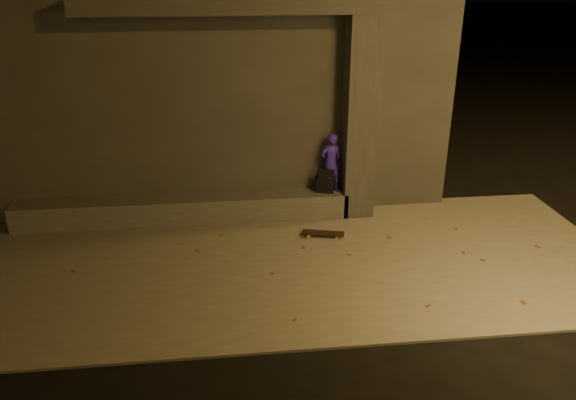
{
  "coord_description": "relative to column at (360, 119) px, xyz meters",
  "views": [
    {
      "loc": [
        -0.67,
        -5.75,
        4.43
      ],
      "look_at": [
        0.22,
        2.0,
        1.1
      ],
      "focal_mm": 35.0,
      "sensor_mm": 36.0,
      "label": 1
    }
  ],
  "objects": [
    {
      "name": "ground",
      "position": [
        -1.7,
        -3.75,
        -1.84
      ],
      "size": [
        120.0,
        120.0,
        0.0
      ],
      "primitive_type": "plane",
      "color": "black",
      "rests_on": "ground"
    },
    {
      "name": "sidewalk",
      "position": [
        -1.7,
        -1.75,
        -1.82
      ],
      "size": [
        11.0,
        4.4,
        0.04
      ],
      "primitive_type": "cube",
      "color": "#67625B",
      "rests_on": "ground"
    },
    {
      "name": "building",
      "position": [
        -2.7,
        2.74,
        0.77
      ],
      "size": [
        9.0,
        5.1,
        5.22
      ],
      "color": "#373432",
      "rests_on": "ground"
    },
    {
      "name": "ledge",
      "position": [
        -3.2,
        0.0,
        -1.58
      ],
      "size": [
        6.0,
        0.55,
        0.45
      ],
      "primitive_type": "cube",
      "color": "#494743",
      "rests_on": "sidewalk"
    },
    {
      "name": "column",
      "position": [
        0.0,
        0.0,
        0.0
      ],
      "size": [
        0.55,
        0.55,
        3.6
      ],
      "primitive_type": "cube",
      "color": "#373432",
      "rests_on": "sidewalk"
    },
    {
      "name": "canopy",
      "position": [
        -2.2,
        0.05,
        1.94
      ],
      "size": [
        5.0,
        0.7,
        0.28
      ],
      "primitive_type": "cube",
      "color": "#373432",
      "rests_on": "column"
    },
    {
      "name": "skateboarder",
      "position": [
        -0.5,
        0.0,
        -0.79
      ],
      "size": [
        0.46,
        0.35,
        1.11
      ],
      "primitive_type": "imported",
      "rotation": [
        0.0,
        0.0,
        3.38
      ],
      "color": "#321BB2",
      "rests_on": "ledge"
    },
    {
      "name": "backpack",
      "position": [
        -0.6,
        0.0,
        -1.19
      ],
      "size": [
        0.37,
        0.28,
        0.47
      ],
      "rotation": [
        0.0,
        0.0,
        -0.23
      ],
      "color": "black",
      "rests_on": "ledge"
    },
    {
      "name": "skateboard",
      "position": [
        -0.78,
        -0.96,
        -1.73
      ],
      "size": [
        0.74,
        0.36,
        0.08
      ],
      "rotation": [
        0.0,
        0.0,
        -0.26
      ],
      "color": "black",
      "rests_on": "sidewalk"
    }
  ]
}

